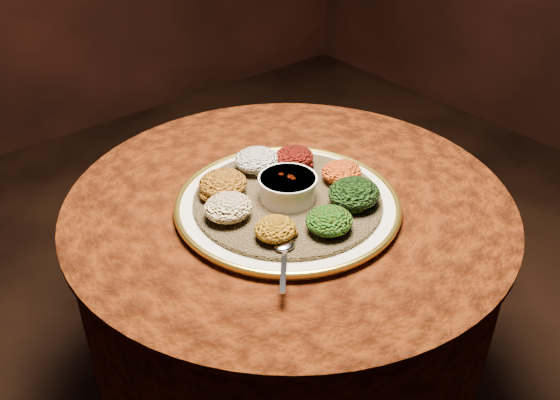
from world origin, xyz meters
TOP-DOWN VIEW (x-y plane):
  - table at (0.00, 0.00)m, footprint 0.96×0.96m
  - platter at (-0.03, -0.03)m, footprint 0.55×0.55m
  - injera at (-0.03, -0.03)m, footprint 0.46×0.46m
  - stew_bowl at (-0.03, -0.03)m, footprint 0.12×0.12m
  - spoon at (-0.15, -0.16)m, footprint 0.11×0.11m
  - portion_ayib at (-0.01, 0.10)m, footprint 0.10×0.09m
  - portion_kitfo at (0.07, 0.06)m, footprint 0.09×0.08m
  - portion_tikil at (0.11, -0.05)m, footprint 0.09×0.08m
  - portion_gomen at (0.06, -0.13)m, footprint 0.11×0.10m
  - portion_mixveg at (-0.04, -0.16)m, footprint 0.09×0.09m
  - portion_kik at (-0.13, -0.12)m, footprint 0.08×0.08m
  - portion_timatim at (-0.16, -0.01)m, footprint 0.10×0.09m
  - portion_shiro at (-0.12, 0.07)m, footprint 0.10×0.10m

SIDE VIEW (x-z plane):
  - table at x=0.00m, z-range 0.19..0.92m
  - platter at x=-0.03m, z-range 0.73..0.76m
  - injera at x=-0.03m, z-range 0.75..0.76m
  - spoon at x=-0.15m, z-range 0.76..0.77m
  - portion_kik at x=-0.13m, z-range 0.76..0.80m
  - portion_tikil at x=0.11m, z-range 0.76..0.80m
  - portion_kitfo at x=0.07m, z-range 0.76..0.80m
  - portion_mixveg at x=-0.04m, z-range 0.76..0.81m
  - portion_timatim at x=-0.16m, z-range 0.76..0.81m
  - portion_ayib at x=-0.01m, z-range 0.76..0.81m
  - portion_shiro at x=-0.12m, z-range 0.76..0.81m
  - portion_gomen at x=0.06m, z-range 0.76..0.81m
  - stew_bowl at x=-0.03m, z-range 0.77..0.82m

